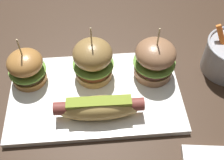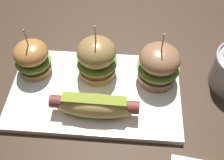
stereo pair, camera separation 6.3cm
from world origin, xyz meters
The scene contains 6 objects.
ground_plane centered at (0.00, 0.00, 0.00)m, with size 3.00×3.00×0.00m, color #382619.
platter_main centered at (0.00, 0.00, 0.01)m, with size 0.39×0.24×0.01m, color white.
hot_dog centered at (0.01, -0.06, 0.04)m, with size 0.19×0.06×0.05m.
slider_left centered at (-0.15, 0.05, 0.06)m, with size 0.09×0.09×0.13m.
slider_center centered at (0.00, 0.05, 0.07)m, with size 0.10×0.10×0.15m.
slider_right centered at (0.14, 0.05, 0.06)m, with size 0.10×0.10×0.14m.
Camera 2 is at (0.07, -0.39, 0.54)m, focal length 45.63 mm.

